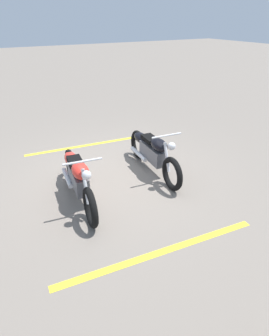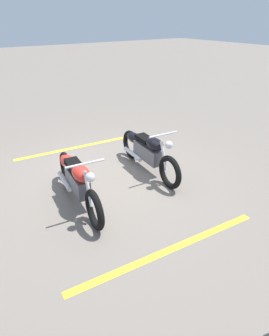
# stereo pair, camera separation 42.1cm
# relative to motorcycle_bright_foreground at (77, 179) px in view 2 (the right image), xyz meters

# --- Properties ---
(ground_plane) EXTENTS (60.00, 60.00, 0.00)m
(ground_plane) POSITION_rel_motorcycle_bright_foreground_xyz_m (-0.46, 0.87, -0.46)
(ground_plane) COLOR slate
(motorcycle_bright_foreground) EXTENTS (2.23, 0.62, 1.04)m
(motorcycle_bright_foreground) POSITION_rel_motorcycle_bright_foreground_xyz_m (0.00, 0.00, 0.00)
(motorcycle_bright_foreground) COLOR black
(motorcycle_bright_foreground) RESTS_ON ground
(motorcycle_dark_foreground) EXTENTS (2.23, 0.62, 1.04)m
(motorcycle_dark_foreground) POSITION_rel_motorcycle_bright_foreground_xyz_m (-0.26, 1.75, 0.00)
(motorcycle_dark_foreground) COLOR black
(motorcycle_dark_foreground) RESTS_ON ground
(parking_stripe_near) EXTENTS (0.42, 3.20, 0.01)m
(parking_stripe_near) POSITION_rel_motorcycle_bright_foreground_xyz_m (-2.26, 1.05, -0.46)
(parking_stripe_near) COLOR yellow
(parking_stripe_near) RESTS_ON ground
(parking_stripe_mid) EXTENTS (0.42, 3.20, 0.01)m
(parking_stripe_mid) POSITION_rel_motorcycle_bright_foreground_xyz_m (1.91, 0.54, -0.46)
(parking_stripe_mid) COLOR yellow
(parking_stripe_mid) RESTS_ON ground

